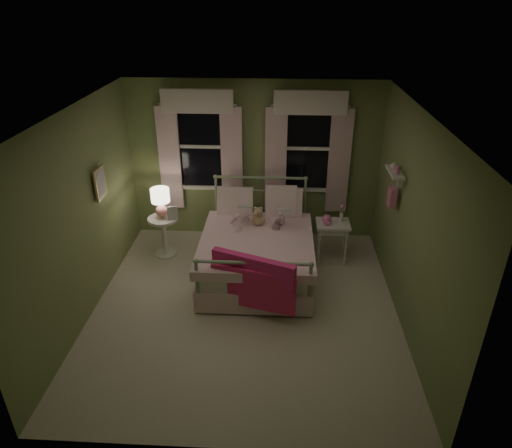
# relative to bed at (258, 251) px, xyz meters

# --- Properties ---
(room_shell) EXTENTS (4.20, 4.20, 4.20)m
(room_shell) POSITION_rel_bed_xyz_m (-0.12, -0.85, 0.92)
(room_shell) COLOR beige
(room_shell) RESTS_ON ground
(bed) EXTENTS (1.58, 2.04, 1.18)m
(bed) POSITION_rel_bed_xyz_m (0.00, 0.00, 0.00)
(bed) COLOR white
(bed) RESTS_ON ground
(pink_throw) EXTENTS (1.07, 0.49, 0.71)m
(pink_throw) POSITION_rel_bed_xyz_m (-0.01, -1.02, 0.23)
(pink_throw) COLOR #E62D7D
(pink_throw) RESTS_ON bed
(child_left) EXTENTS (0.30, 0.20, 0.82)m
(child_left) POSITION_rel_bed_xyz_m (-0.29, 0.43, 0.60)
(child_left) COLOR #F7D1DD
(child_left) RESTS_ON bed
(child_right) EXTENTS (0.34, 0.28, 0.64)m
(child_right) POSITION_rel_bed_xyz_m (0.27, 0.43, 0.51)
(child_right) COLOR #F7D1DD
(child_right) RESTS_ON bed
(book_left) EXTENTS (0.20, 0.12, 0.26)m
(book_left) POSITION_rel_bed_xyz_m (-0.29, 0.18, 0.59)
(book_left) COLOR beige
(book_left) RESTS_ON child_left
(book_right) EXTENTS (0.21, 0.15, 0.26)m
(book_right) POSITION_rel_bed_xyz_m (0.27, 0.18, 0.54)
(book_right) COLOR beige
(book_right) RESTS_ON child_right
(teddy_bear) EXTENTS (0.23, 0.19, 0.31)m
(teddy_bear) POSITION_rel_bed_xyz_m (-0.01, 0.27, 0.42)
(teddy_bear) COLOR tan
(teddy_bear) RESTS_ON bed
(nightstand_left) EXTENTS (0.46, 0.46, 0.65)m
(nightstand_left) POSITION_rel_bed_xyz_m (-1.49, 0.46, 0.04)
(nightstand_left) COLOR white
(nightstand_left) RESTS_ON ground
(table_lamp) EXTENTS (0.28, 0.28, 0.46)m
(table_lamp) POSITION_rel_bed_xyz_m (-1.49, 0.46, 0.58)
(table_lamp) COLOR pink
(table_lamp) RESTS_ON nightstand_left
(book_nightstand) EXTENTS (0.21, 0.26, 0.02)m
(book_nightstand) POSITION_rel_bed_xyz_m (-1.39, 0.38, 0.28)
(book_nightstand) COLOR beige
(book_nightstand) RESTS_ON nightstand_left
(nightstand_right) EXTENTS (0.50, 0.40, 0.64)m
(nightstand_right) POSITION_rel_bed_xyz_m (1.12, 0.44, 0.17)
(nightstand_right) COLOR white
(nightstand_right) RESTS_ON ground
(pink_toy) EXTENTS (0.14, 0.19, 0.14)m
(pink_toy) POSITION_rel_bed_xyz_m (1.02, 0.43, 0.33)
(pink_toy) COLOR pink
(pink_toy) RESTS_ON nightstand_right
(bud_vase) EXTENTS (0.06, 0.06, 0.28)m
(bud_vase) POSITION_rel_bed_xyz_m (1.24, 0.49, 0.41)
(bud_vase) COLOR white
(bud_vase) RESTS_ON nightstand_right
(window_left) EXTENTS (1.34, 0.13, 1.96)m
(window_left) POSITION_rel_bed_xyz_m (-0.97, 1.19, 1.25)
(window_left) COLOR black
(window_left) RESTS_ON room_shell
(window_right) EXTENTS (1.34, 0.13, 1.96)m
(window_right) POSITION_rel_bed_xyz_m (0.73, 1.19, 1.25)
(window_right) COLOR black
(window_right) RESTS_ON room_shell
(wall_shelf) EXTENTS (0.15, 0.50, 0.60)m
(wall_shelf) POSITION_rel_bed_xyz_m (1.77, -0.14, 1.15)
(wall_shelf) COLOR white
(wall_shelf) RESTS_ON room_shell
(framed_picture) EXTENTS (0.03, 0.32, 0.42)m
(framed_picture) POSITION_rel_bed_xyz_m (-2.07, -0.25, 1.12)
(framed_picture) COLOR beige
(framed_picture) RESTS_ON room_shell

